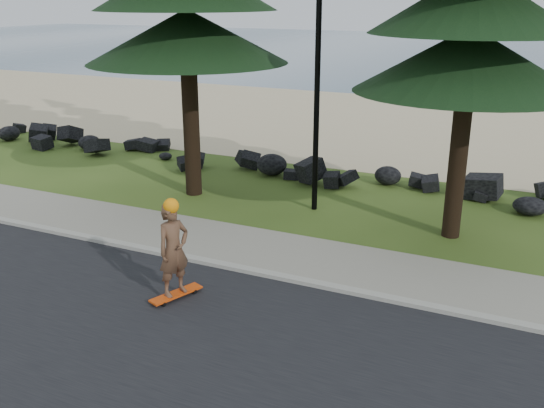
# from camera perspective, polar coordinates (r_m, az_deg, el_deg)

# --- Properties ---
(ground) EXTENTS (160.00, 160.00, 0.00)m
(ground) POSITION_cam_1_polar(r_m,az_deg,el_deg) (12.96, -1.10, -4.79)
(ground) COLOR #334B17
(ground) RESTS_ON ground
(road) EXTENTS (160.00, 7.00, 0.02)m
(road) POSITION_cam_1_polar(r_m,az_deg,el_deg) (9.60, -13.26, -14.56)
(road) COLOR black
(road) RESTS_ON ground
(kerb) EXTENTS (160.00, 0.20, 0.10)m
(kerb) POSITION_cam_1_polar(r_m,az_deg,el_deg) (12.21, -2.95, -6.13)
(kerb) COLOR #A4A194
(kerb) RESTS_ON ground
(sidewalk) EXTENTS (160.00, 2.00, 0.08)m
(sidewalk) POSITION_cam_1_polar(r_m,az_deg,el_deg) (13.11, -0.72, -4.31)
(sidewalk) COLOR gray
(sidewalk) RESTS_ON ground
(beach_sand) EXTENTS (160.00, 15.00, 0.01)m
(beach_sand) POSITION_cam_1_polar(r_m,az_deg,el_deg) (26.21, 12.94, 7.12)
(beach_sand) COLOR #CEB889
(beach_sand) RESTS_ON ground
(ocean) EXTENTS (160.00, 58.00, 0.01)m
(ocean) POSITION_cam_1_polar(r_m,az_deg,el_deg) (62.09, 20.43, 13.16)
(ocean) COLOR #3B5B71
(ocean) RESTS_ON ground
(seawall_boulders) EXTENTS (60.00, 2.40, 1.10)m
(seawall_boulders) POSITION_cam_1_polar(r_m,az_deg,el_deg) (17.85, 6.75, 1.89)
(seawall_boulders) COLOR black
(seawall_boulders) RESTS_ON ground
(lamp_post) EXTENTS (0.25, 0.14, 8.14)m
(lamp_post) POSITION_cam_1_polar(r_m,az_deg,el_deg) (14.83, 4.37, 14.76)
(lamp_post) COLOR black
(lamp_post) RESTS_ON ground
(skateboarder) EXTENTS (0.61, 1.05, 1.91)m
(skateboarder) POSITION_cam_1_polar(r_m,az_deg,el_deg) (10.90, -9.24, -4.31)
(skateboarder) COLOR #DB450C
(skateboarder) RESTS_ON ground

